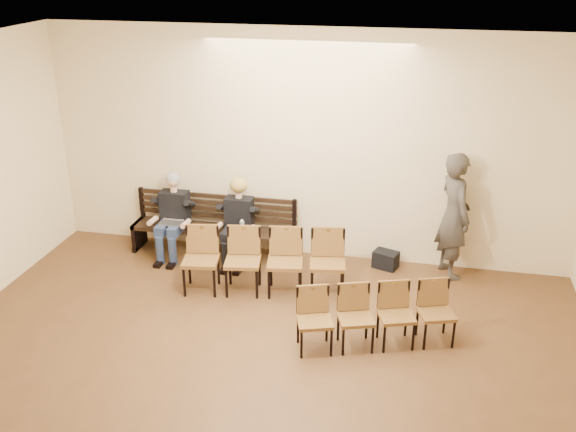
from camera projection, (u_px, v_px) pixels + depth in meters
name	position (u px, v px, depth m)	size (l,w,h in m)	color
room_walls	(216.00, 200.00, 5.46)	(8.02, 10.01, 3.51)	#F7E2B1
bench	(214.00, 241.00, 10.12)	(2.60, 0.90, 0.45)	black
seated_man	(173.00, 216.00, 9.96)	(0.54, 0.74, 1.29)	black
seated_woman	(238.00, 224.00, 9.77)	(0.52, 0.72, 1.21)	black
laptop	(171.00, 224.00, 9.86)	(0.33, 0.26, 0.24)	#BDBDC2
water_bottle	(242.00, 235.00, 9.52)	(0.07, 0.07, 0.23)	silver
bag	(386.00, 260.00, 9.72)	(0.36, 0.24, 0.26)	black
passerby	(455.00, 206.00, 9.17)	(0.79, 0.52, 2.17)	#3A352F
chair_row_front	(376.00, 318.00, 7.73)	(1.91, 0.43, 0.79)	brown
chair_row_back	(264.00, 262.00, 8.91)	(2.26, 0.51, 0.93)	brown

